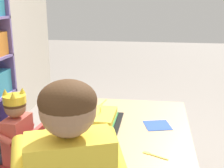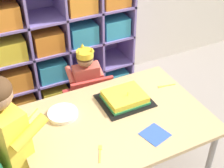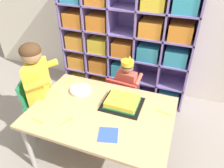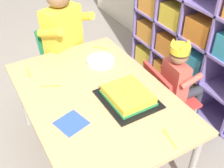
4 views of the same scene
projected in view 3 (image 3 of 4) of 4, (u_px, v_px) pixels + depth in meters
name	position (u px, v px, depth m)	size (l,w,h in m)	color
ground	(103.00, 153.00, 2.19)	(16.00, 16.00, 0.00)	gray
storage_cubby_shelf	(122.00, 44.00, 2.68)	(1.64, 0.37, 1.50)	#7F6BB2
activity_table	(101.00, 115.00, 1.89)	(1.25, 0.86, 0.58)	tan
classroom_chair_blue	(124.00, 95.00, 2.41)	(0.40, 0.35, 0.60)	red
child_with_crown	(128.00, 80.00, 2.41)	(0.31, 0.31, 0.81)	#D15647
classroom_chair_adult_side	(38.00, 100.00, 2.18)	(0.41, 0.41, 0.70)	#238451
adult_helper_seated	(44.00, 82.00, 2.06)	(0.49, 0.47, 1.09)	yellow
birthday_cake_on_tray	(122.00, 102.00, 1.92)	(0.36, 0.31, 0.10)	black
paper_plate_stack	(81.00, 90.00, 2.09)	(0.21, 0.21, 0.03)	white
paper_napkin_square	(108.00, 135.00, 1.63)	(0.15, 0.15, 0.00)	#3356B7
fork_near_child_seat	(163.00, 112.00, 1.84)	(0.14, 0.04, 0.00)	yellow
fork_scattered_mid_table	(69.00, 82.00, 2.23)	(0.11, 0.10, 0.00)	yellow
fork_beside_plate_stack	(38.00, 121.00, 1.75)	(0.12, 0.03, 0.00)	yellow
fork_near_cake_tray	(67.00, 121.00, 1.75)	(0.07, 0.13, 0.00)	yellow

